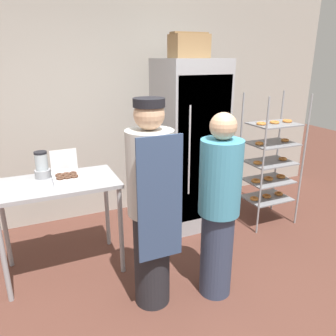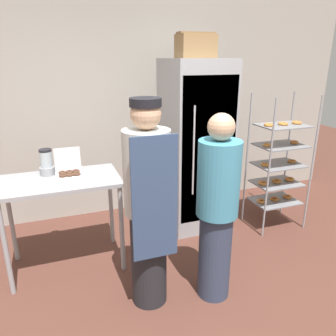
# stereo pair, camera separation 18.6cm
# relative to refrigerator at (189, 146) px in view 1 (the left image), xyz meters

# --- Properties ---
(ground_plane) EXTENTS (14.00, 14.00, 0.00)m
(ground_plane) POSITION_rel_refrigerator_xyz_m (-0.65, -1.66, -1.00)
(ground_plane) COLOR brown
(back_wall) EXTENTS (6.40, 0.12, 2.96)m
(back_wall) POSITION_rel_refrigerator_xyz_m (-0.65, 0.74, 0.49)
(back_wall) COLOR #ADA89E
(back_wall) RESTS_ON ground_plane
(refrigerator) EXTENTS (0.70, 0.78, 1.99)m
(refrigerator) POSITION_rel_refrigerator_xyz_m (0.00, 0.00, 0.00)
(refrigerator) COLOR #9EA0A5
(refrigerator) RESTS_ON ground_plane
(baking_rack) EXTENTS (0.62, 0.46, 1.61)m
(baking_rack) POSITION_rel_refrigerator_xyz_m (0.91, -0.41, -0.21)
(baking_rack) COLOR #93969B
(baking_rack) RESTS_ON ground_plane
(prep_counter) EXTENTS (1.08, 0.63, 0.93)m
(prep_counter) POSITION_rel_refrigerator_xyz_m (-1.57, -0.42, -0.19)
(prep_counter) COLOR #9EA0A5
(prep_counter) RESTS_ON ground_plane
(donut_box) EXTENTS (0.24, 0.23, 0.27)m
(donut_box) POSITION_rel_refrigerator_xyz_m (-1.48, -0.45, -0.02)
(donut_box) COLOR white
(donut_box) RESTS_ON prep_counter
(blender_pitcher) EXTENTS (0.15, 0.15, 0.25)m
(blender_pitcher) POSITION_rel_refrigerator_xyz_m (-1.67, -0.25, 0.04)
(blender_pitcher) COLOR #99999E
(blender_pitcher) RESTS_ON prep_counter
(cardboard_storage_box) EXTENTS (0.40, 0.27, 0.26)m
(cardboard_storage_box) POSITION_rel_refrigerator_xyz_m (-0.04, -0.03, 1.12)
(cardboard_storage_box) COLOR #937047
(cardboard_storage_box) RESTS_ON refrigerator
(person_baker) EXTENTS (0.37, 0.38, 1.73)m
(person_baker) POSITION_rel_refrigerator_xyz_m (-0.94, -1.19, -0.09)
(person_baker) COLOR #232328
(person_baker) RESTS_ON ground_plane
(person_customer) EXTENTS (0.34, 0.34, 1.61)m
(person_customer) POSITION_rel_refrigerator_xyz_m (-0.39, -1.31, -0.17)
(person_customer) COLOR #333D56
(person_customer) RESTS_ON ground_plane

